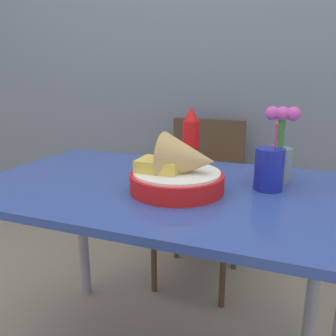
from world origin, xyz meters
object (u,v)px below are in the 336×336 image
object	(u,v)px
chair_far_window	(203,186)
ketchup_bottle	(191,142)
flower_vase	(279,151)
food_basket	(180,171)
drink_cup	(269,170)

from	to	relation	value
chair_far_window	ketchup_bottle	xyz separation A→B (m)	(0.09, -0.56, 0.35)
flower_vase	food_basket	bearing A→B (deg)	-141.78
chair_far_window	flower_vase	xyz separation A→B (m)	(0.39, -0.56, 0.34)
ketchup_bottle	drink_cup	bearing A→B (deg)	-19.07
food_basket	flower_vase	world-z (taller)	flower_vase
flower_vase	ketchup_bottle	bearing A→B (deg)	-178.83
drink_cup	flower_vase	world-z (taller)	flower_vase
chair_far_window	food_basket	distance (m)	0.84
drink_cup	flower_vase	bearing A→B (deg)	77.41
ketchup_bottle	flower_vase	world-z (taller)	flower_vase
chair_far_window	drink_cup	xyz separation A→B (m)	(0.37, -0.66, 0.30)
drink_cup	food_basket	bearing A→B (deg)	-155.91
chair_far_window	flower_vase	distance (m)	0.76
chair_far_window	drink_cup	bearing A→B (deg)	-60.66
chair_far_window	ketchup_bottle	distance (m)	0.67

